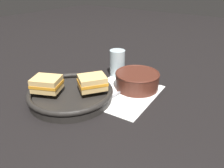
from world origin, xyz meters
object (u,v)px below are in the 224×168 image
(spoon, at_px, (127,88))
(drinking_glass, at_px, (117,63))
(sandwich_near_left, at_px, (92,82))
(sandwich_near_right, at_px, (47,84))
(skillet, at_px, (71,94))
(soup_bowl, at_px, (137,79))

(spoon, xyz_separation_m, drinking_glass, (0.09, 0.11, 0.05))
(sandwich_near_left, relative_size, sandwich_near_right, 1.03)
(skillet, bearing_deg, sandwich_near_left, -49.48)
(skillet, height_order, sandwich_near_left, sandwich_near_left)
(spoon, bearing_deg, sandwich_near_left, 158.50)
(soup_bowl, height_order, sandwich_near_right, sandwich_near_right)
(soup_bowl, relative_size, sandwich_near_right, 1.44)
(soup_bowl, height_order, skillet, soup_bowl)
(spoon, xyz_separation_m, sandwich_near_left, (-0.13, 0.06, 0.06))
(spoon, relative_size, skillet, 0.52)
(skillet, relative_size, drinking_glass, 2.62)
(sandwich_near_right, distance_m, drinking_glass, 0.33)
(sandwich_near_left, height_order, drinking_glass, drinking_glass)
(skillet, relative_size, sandwich_near_left, 2.47)
(sandwich_near_right, bearing_deg, drinking_glass, -11.70)
(skillet, xyz_separation_m, drinking_glass, (0.27, -0.01, 0.03))
(soup_bowl, relative_size, drinking_glass, 1.49)
(skillet, distance_m, drinking_glass, 0.27)
(soup_bowl, xyz_separation_m, spoon, (-0.03, 0.02, -0.03))
(sandwich_near_left, bearing_deg, drinking_glass, 12.82)
(sandwich_near_left, height_order, sandwich_near_right, same)
(skillet, bearing_deg, drinking_glass, -1.71)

